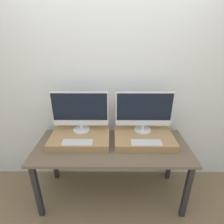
% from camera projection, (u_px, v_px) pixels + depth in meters
% --- Properties ---
extents(ground_plane, '(12.00, 12.00, 0.00)m').
position_uv_depth(ground_plane, '(112.00, 220.00, 1.91)').
color(ground_plane, '#756047').
extents(wall_back, '(8.00, 0.04, 2.60)m').
position_uv_depth(wall_back, '(112.00, 86.00, 2.07)').
color(wall_back, silver).
rests_on(wall_back, ground_plane).
extents(workbench, '(1.68, 0.68, 0.73)m').
position_uv_depth(workbench, '(112.00, 151.00, 1.96)').
color(workbench, brown).
rests_on(workbench, ground_plane).
extents(wooden_riser_left, '(0.66, 0.44, 0.08)m').
position_uv_depth(wooden_riser_left, '(80.00, 138.00, 1.99)').
color(wooden_riser_left, '#99754C').
rests_on(wooden_riser_left, workbench).
extents(monitor_left, '(0.64, 0.20, 0.47)m').
position_uv_depth(monitor_left, '(80.00, 111.00, 1.97)').
color(monitor_left, silver).
rests_on(monitor_left, wooden_riser_left).
extents(keyboard_left, '(0.32, 0.11, 0.01)m').
position_uv_depth(keyboard_left, '(77.00, 142.00, 1.83)').
color(keyboard_left, silver).
rests_on(keyboard_left, wooden_riser_left).
extents(wooden_riser_right, '(0.66, 0.44, 0.08)m').
position_uv_depth(wooden_riser_right, '(144.00, 138.00, 1.99)').
color(wooden_riser_right, '#99754C').
rests_on(wooden_riser_right, workbench).
extents(monitor_right, '(0.64, 0.20, 0.47)m').
position_uv_depth(monitor_right, '(144.00, 111.00, 1.97)').
color(monitor_right, silver).
rests_on(monitor_right, wooden_riser_right).
extents(keyboard_right, '(0.32, 0.11, 0.01)m').
position_uv_depth(keyboard_right, '(146.00, 142.00, 1.82)').
color(keyboard_right, silver).
rests_on(keyboard_right, wooden_riser_right).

